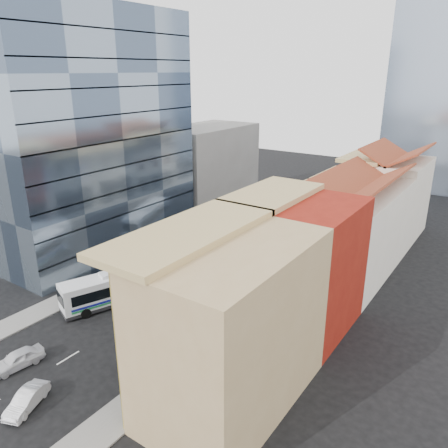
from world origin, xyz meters
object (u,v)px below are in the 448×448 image
Objects in this scene: bus_left_far at (208,232)px; sedan_right at (27,400)px; shophouse_tan at (234,327)px; office_tower at (90,136)px; sedan_left at (18,359)px; bus_left_near at (116,287)px; bus_right at (190,289)px.

bus_left_far is 3.05× the size of sedan_right.
office_tower reaches higher than shophouse_tan.
sedan_left is at bearing 133.39° from sedan_right.
sedan_left is (1.30, -11.81, -1.08)m from bus_left_near.
bus_left_far is 33.02m from sedan_right.
bus_right reaches higher than sedan_left.
sedan_left is 5.27m from sedan_right.
bus_left_near is 7.65m from bus_right.
sedan_right is at bearing -109.62° from bus_right.
shophouse_tan is at bearing 16.84° from sedan_right.
sedan_left is at bearing -156.83° from shophouse_tan.
office_tower is 24.36m from bus_right.
office_tower is 33.51m from sedan_right.
bus_left_far reaches higher than sedan_right.
bus_left_near reaches higher than sedan_left.
office_tower is (-31.00, 14.00, 9.00)m from shophouse_tan.
sedan_right is at bearing -16.51° from sedan_left.
sedan_left is (14.66, -21.00, -14.29)m from office_tower.
bus_right is at bearing 67.46° from sedan_right.
shophouse_tan is at bearing -24.30° from office_tower.
office_tower is at bearing 155.70° from shophouse_tan.
bus_left_near reaches higher than bus_right.
bus_left_far is 1.22× the size of bus_right.
bus_right is (19.70, -4.92, -13.46)m from office_tower.
sedan_right is (4.78, -2.22, -0.07)m from sedan_left.
bus_left_far is at bearing 101.50° from bus_right.
bus_left_far is (11.66, 8.86, -13.11)m from office_tower.
bus_left_near is at bearing -34.52° from office_tower.
shophouse_tan is 0.47× the size of office_tower.
sedan_right is (-11.57, -9.21, -5.36)m from shophouse_tan.
shophouse_tan is 35.19m from office_tower.
shophouse_tan is 18.55m from sedan_left.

